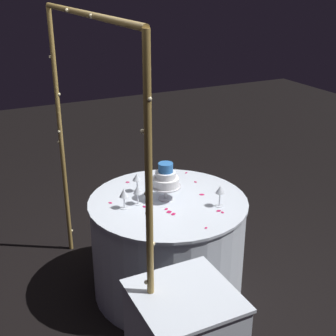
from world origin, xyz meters
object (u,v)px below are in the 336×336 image
wine_glass_1 (124,194)px  wine_glass_2 (175,174)px  tiered_cake (166,179)px  decorative_arch (91,133)px  wine_glass_0 (220,191)px  wine_glass_4 (137,178)px  wine_glass_3 (138,190)px  main_table (168,246)px

wine_glass_1 → wine_glass_2: size_ratio=0.98×
wine_glass_1 → wine_glass_2: (0.15, -0.47, 0.00)m
tiered_cake → decorative_arch: bearing=92.8°
wine_glass_0 → wine_glass_4: (0.48, 0.43, -0.01)m
tiered_cake → wine_glass_0: tiered_cake is taller
tiered_cake → wine_glass_3: tiered_cake is taller
decorative_arch → tiered_cake: size_ratio=7.46×
wine_glass_2 → wine_glass_3: (-0.14, 0.36, -0.00)m
decorative_arch → main_table: 1.11m
tiered_cake → wine_glass_3: bearing=86.0°
wine_glass_4 → wine_glass_3: bearing=159.4°
wine_glass_0 → wine_glass_4: bearing=41.9°
tiered_cake → wine_glass_0: size_ratio=1.80×
wine_glass_2 → tiered_cake: bearing=135.2°
main_table → wine_glass_0: wine_glass_0 is taller
main_table → tiered_cake: size_ratio=4.13×
wine_glass_0 → wine_glass_1: (0.26, 0.61, -0.01)m
tiered_cake → wine_glass_2: (0.15, -0.15, -0.05)m
decorative_arch → tiered_cake: bearing=-87.2°
wine_glass_2 → wine_glass_4: (0.06, 0.29, -0.00)m
tiered_cake → wine_glass_0: (-0.27, -0.29, -0.04)m
tiered_cake → wine_glass_2: size_ratio=1.82×
wine_glass_3 → wine_glass_0: bearing=-119.1°
main_table → wine_glass_3: wine_glass_3 is taller
wine_glass_2 → main_table: bearing=140.8°
wine_glass_1 → wine_glass_4: bearing=-41.1°
wine_glass_0 → wine_glass_1: bearing=66.7°
wine_glass_0 → wine_glass_1: wine_glass_0 is taller
main_table → wine_glass_0: size_ratio=7.45×
decorative_arch → wine_glass_2: bearing=-75.2°
tiered_cake → wine_glass_2: 0.22m
wine_glass_0 → wine_glass_1: size_ratio=1.03×
decorative_arch → wine_glass_2: 0.85m
wine_glass_0 → wine_glass_3: wine_glass_0 is taller
main_table → wine_glass_0: bearing=-130.0°
main_table → wine_glass_3: 0.54m
wine_glass_2 → wine_glass_4: 0.29m
tiered_cake → main_table: bearing=-165.6°
main_table → wine_glass_2: bearing=-39.2°
main_table → wine_glass_4: (0.24, 0.14, 0.49)m
main_table → tiered_cake: 0.55m
wine_glass_3 → main_table: bearing=-100.5°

